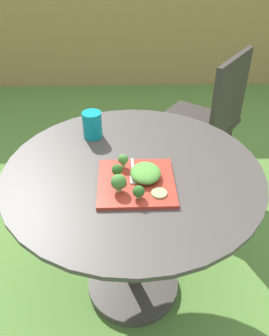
% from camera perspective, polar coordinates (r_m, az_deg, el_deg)
% --- Properties ---
extents(ground_plane, '(12.00, 12.00, 0.00)m').
position_cam_1_polar(ground_plane, '(1.90, -0.20, -18.05)').
color(ground_plane, '#568438').
extents(bamboo_fence, '(8.00, 0.08, 1.50)m').
position_cam_1_polar(bamboo_fence, '(3.70, -1.51, 23.88)').
color(bamboo_fence, '#9E7F47').
rests_on(bamboo_fence, ground_plane).
extents(patio_table, '(0.99, 0.99, 0.72)m').
position_cam_1_polar(patio_table, '(1.53, -0.24, -7.22)').
color(patio_table, '#423D38').
rests_on(patio_table, ground_plane).
extents(patio_chair, '(0.62, 0.62, 0.90)m').
position_cam_1_polar(patio_chair, '(2.22, 11.58, 8.19)').
color(patio_chair, '#332D28').
rests_on(patio_chair, ground_plane).
extents(salad_plate, '(0.27, 0.27, 0.01)m').
position_cam_1_polar(salad_plate, '(1.31, 0.28, -2.31)').
color(salad_plate, '#AD3323').
rests_on(salad_plate, patio_table).
extents(drinking_glass, '(0.08, 0.08, 0.11)m').
position_cam_1_polar(drinking_glass, '(1.57, -6.64, 6.57)').
color(drinking_glass, '#0F8C93').
rests_on(drinking_glass, patio_table).
extents(fork, '(0.03, 0.15, 0.00)m').
position_cam_1_polar(fork, '(1.33, -0.18, -0.82)').
color(fork, silver).
rests_on(fork, salad_plate).
extents(lettuce_mound, '(0.11, 0.13, 0.04)m').
position_cam_1_polar(lettuce_mound, '(1.31, 1.76, -0.77)').
color(lettuce_mound, '#519338').
rests_on(lettuce_mound, salad_plate).
extents(broccoli_floret_0, '(0.04, 0.04, 0.05)m').
position_cam_1_polar(broccoli_floret_0, '(1.35, -1.80, 1.40)').
color(broccoli_floret_0, '#99B770').
rests_on(broccoli_floret_0, salad_plate).
extents(broccoli_floret_1, '(0.05, 0.05, 0.07)m').
position_cam_1_polar(broccoli_floret_1, '(1.24, -2.52, -2.24)').
color(broccoli_floret_1, '#99B770').
rests_on(broccoli_floret_1, salad_plate).
extents(broccoli_floret_2, '(0.04, 0.04, 0.05)m').
position_cam_1_polar(broccoli_floret_2, '(1.21, 0.64, -3.72)').
color(broccoli_floret_2, '#99B770').
rests_on(broccoli_floret_2, salad_plate).
extents(broccoli_floret_3, '(0.04, 0.04, 0.06)m').
position_cam_1_polar(broccoli_floret_3, '(1.30, -2.74, -0.32)').
color(broccoli_floret_3, '#99B770').
rests_on(broccoli_floret_3, salad_plate).
extents(cucumber_slice_0, '(0.05, 0.05, 0.01)m').
position_cam_1_polar(cucumber_slice_0, '(1.25, 3.90, -3.95)').
color(cucumber_slice_0, '#8EB766').
rests_on(cucumber_slice_0, salad_plate).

